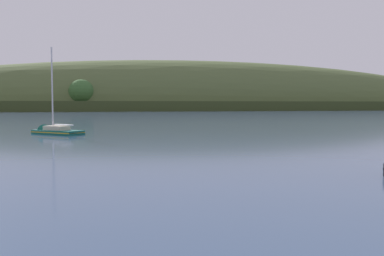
{
  "coord_description": "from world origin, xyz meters",
  "views": [
    {
      "loc": [
        -0.23,
        14.39,
        3.76
      ],
      "look_at": [
        6.98,
        44.39,
        1.95
      ],
      "focal_mm": 38.72,
      "sensor_mm": 36.0,
      "label": 1
    }
  ],
  "objects": [
    {
      "name": "far_shoreline_hill",
      "position": [
        63.15,
        266.77,
        0.21
      ],
      "size": [
        527.25,
        103.29,
        61.26
      ],
      "rotation": [
        0.0,
        0.0,
        0.02
      ],
      "color": "#35401E",
      "rests_on": "ground"
    },
    {
      "name": "sailboat_outer_reach",
      "position": [
        -5.13,
        68.02,
        0.08
      ],
      "size": [
        7.1,
        6.88,
        11.96
      ],
      "rotation": [
        0.0,
        0.0,
        2.39
      ],
      "color": "#0F564C",
      "rests_on": "ground"
    }
  ]
}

